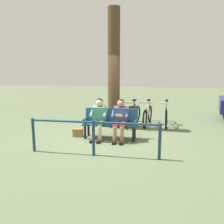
{
  "coord_description": "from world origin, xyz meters",
  "views": [
    {
      "loc": [
        -1.61,
        6.57,
        2.06
      ],
      "look_at": [
        -0.16,
        -0.33,
        0.75
      ],
      "focal_mm": 37.65,
      "sensor_mm": 36.0,
      "label": 1
    }
  ],
  "objects_px": {
    "person_reading": "(120,118)",
    "tree_trunk": "(114,69)",
    "handbag": "(78,133)",
    "bicycle_green": "(148,115)",
    "litter_bin": "(133,117)",
    "bicycle_blue": "(166,116)",
    "person_companion": "(99,117)",
    "bicycle_black": "(132,115)",
    "bench": "(110,121)"
  },
  "relations": [
    {
      "from": "tree_trunk",
      "to": "bicycle_black",
      "type": "xyz_separation_m",
      "value": [
        -0.62,
        -0.41,
        -1.67
      ]
    },
    {
      "from": "person_reading",
      "to": "bicycle_black",
      "type": "relative_size",
      "value": 0.73
    },
    {
      "from": "person_reading",
      "to": "litter_bin",
      "type": "bearing_deg",
      "value": -96.81
    },
    {
      "from": "bench",
      "to": "handbag",
      "type": "bearing_deg",
      "value": 4.59
    },
    {
      "from": "person_companion",
      "to": "bicycle_black",
      "type": "xyz_separation_m",
      "value": [
        -0.77,
        -1.92,
        -0.3
      ]
    },
    {
      "from": "person_companion",
      "to": "bicycle_black",
      "type": "bearing_deg",
      "value": -111.98
    },
    {
      "from": "person_companion",
      "to": "bicycle_black",
      "type": "height_order",
      "value": "person_companion"
    },
    {
      "from": "handbag",
      "to": "person_companion",
      "type": "bearing_deg",
      "value": 173.31
    },
    {
      "from": "person_companion",
      "to": "bicycle_blue",
      "type": "distance_m",
      "value": 2.9
    },
    {
      "from": "bicycle_green",
      "to": "bicycle_blue",
      "type": "bearing_deg",
      "value": 101.96
    },
    {
      "from": "bench",
      "to": "person_reading",
      "type": "bearing_deg",
      "value": 152.78
    },
    {
      "from": "bicycle_blue",
      "to": "bicycle_black",
      "type": "xyz_separation_m",
      "value": [
        1.21,
        0.18,
        0.0
      ]
    },
    {
      "from": "bicycle_blue",
      "to": "bicycle_green",
      "type": "bearing_deg",
      "value": -84.43
    },
    {
      "from": "bicycle_black",
      "to": "person_reading",
      "type": "bearing_deg",
      "value": 9.88
    },
    {
      "from": "handbag",
      "to": "bicycle_black",
      "type": "relative_size",
      "value": 0.18
    },
    {
      "from": "litter_bin",
      "to": "bicycle_green",
      "type": "bearing_deg",
      "value": -140.92
    },
    {
      "from": "litter_bin",
      "to": "bicycle_blue",
      "type": "distance_m",
      "value": 1.23
    },
    {
      "from": "person_reading",
      "to": "bicycle_black",
      "type": "xyz_separation_m",
      "value": [
        -0.13,
        -1.92,
        -0.31
      ]
    },
    {
      "from": "person_companion",
      "to": "bicycle_green",
      "type": "xyz_separation_m",
      "value": [
        -1.31,
        -2.04,
        -0.3
      ]
    },
    {
      "from": "bench",
      "to": "person_reading",
      "type": "xyz_separation_m",
      "value": [
        -0.32,
        0.16,
        0.16
      ]
    },
    {
      "from": "bicycle_green",
      "to": "bicycle_black",
      "type": "bearing_deg",
      "value": -70.29
    },
    {
      "from": "bicycle_black",
      "to": "bicycle_blue",
      "type": "bearing_deg",
      "value": 112.16
    },
    {
      "from": "bench",
      "to": "bicycle_blue",
      "type": "xyz_separation_m",
      "value": [
        -1.66,
        -1.93,
        -0.15
      ]
    },
    {
      "from": "tree_trunk",
      "to": "bicycle_blue",
      "type": "relative_size",
      "value": 2.42
    },
    {
      "from": "person_reading",
      "to": "bicycle_black",
      "type": "bearing_deg",
      "value": -93.96
    },
    {
      "from": "person_reading",
      "to": "tree_trunk",
      "type": "bearing_deg",
      "value": -72.06
    },
    {
      "from": "person_reading",
      "to": "person_companion",
      "type": "relative_size",
      "value": 1.0
    },
    {
      "from": "handbag",
      "to": "person_reading",
      "type": "bearing_deg",
      "value": 176.6
    },
    {
      "from": "person_reading",
      "to": "handbag",
      "type": "xyz_separation_m",
      "value": [
        1.33,
        -0.08,
        -0.54
      ]
    },
    {
      "from": "person_companion",
      "to": "bicycle_green",
      "type": "distance_m",
      "value": 2.44
    },
    {
      "from": "bench",
      "to": "bicycle_green",
      "type": "bearing_deg",
      "value": -118.05
    },
    {
      "from": "bicycle_green",
      "to": "handbag",
      "type": "bearing_deg",
      "value": -38.6
    },
    {
      "from": "litter_bin",
      "to": "bicycle_blue",
      "type": "bearing_deg",
      "value": -158.71
    },
    {
      "from": "person_companion",
      "to": "bicycle_green",
      "type": "bearing_deg",
      "value": -122.91
    },
    {
      "from": "person_companion",
      "to": "bicycle_black",
      "type": "relative_size",
      "value": 0.73
    },
    {
      "from": "litter_bin",
      "to": "person_companion",
      "type": "bearing_deg",
      "value": 63.29
    },
    {
      "from": "bench",
      "to": "litter_bin",
      "type": "distance_m",
      "value": 1.58
    },
    {
      "from": "tree_trunk",
      "to": "litter_bin",
      "type": "xyz_separation_m",
      "value": [
        -0.68,
        -0.15,
        -1.66
      ]
    },
    {
      "from": "handbag",
      "to": "litter_bin",
      "type": "relative_size",
      "value": 0.4
    },
    {
      "from": "person_companion",
      "to": "bicycle_green",
      "type": "relative_size",
      "value": 0.72
    },
    {
      "from": "bench",
      "to": "bicycle_green",
      "type": "distance_m",
      "value": 2.13
    },
    {
      "from": "bench",
      "to": "bicycle_green",
      "type": "height_order",
      "value": "bicycle_green"
    },
    {
      "from": "person_companion",
      "to": "tree_trunk",
      "type": "distance_m",
      "value": 2.04
    },
    {
      "from": "person_reading",
      "to": "tree_trunk",
      "type": "xyz_separation_m",
      "value": [
        0.49,
        -1.5,
        1.37
      ]
    },
    {
      "from": "handbag",
      "to": "bench",
      "type": "bearing_deg",
      "value": -175.2
    },
    {
      "from": "bicycle_black",
      "to": "bicycle_green",
      "type": "bearing_deg",
      "value": 116.39
    },
    {
      "from": "person_reading",
      "to": "bench",
      "type": "bearing_deg",
      "value": -27.22
    },
    {
      "from": "handbag",
      "to": "bicycle_green",
      "type": "xyz_separation_m",
      "value": [
        -2.0,
        -1.96,
        0.24
      ]
    },
    {
      "from": "bicycle_green",
      "to": "bicycle_black",
      "type": "height_order",
      "value": "same"
    },
    {
      "from": "bench",
      "to": "person_companion",
      "type": "distance_m",
      "value": 0.39
    }
  ]
}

